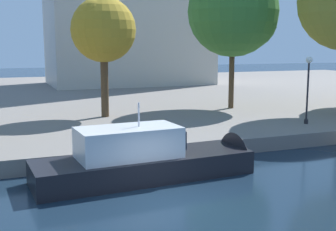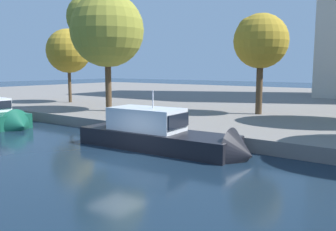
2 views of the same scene
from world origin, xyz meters
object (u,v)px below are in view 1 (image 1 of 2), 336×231
at_px(lamp_post, 308,81).
at_px(tree_4, 101,29).
at_px(motor_yacht_1, 157,162).
at_px(tree_2, 236,13).

xyz_separation_m(lamp_post, tree_4, (-11.80, 7.87, 3.42)).
xyz_separation_m(motor_yacht_1, tree_4, (0.50, 12.77, 6.40)).
height_order(motor_yacht_1, tree_4, tree_4).
distance_m(lamp_post, tree_2, 9.69).
bearing_deg(tree_4, lamp_post, -33.70).
relative_size(motor_yacht_1, tree_2, 0.96).
bearing_deg(tree_2, motor_yacht_1, -131.41).
bearing_deg(tree_2, lamp_post, -85.74).
distance_m(motor_yacht_1, tree_4, 14.30).
relative_size(motor_yacht_1, tree_4, 1.29).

